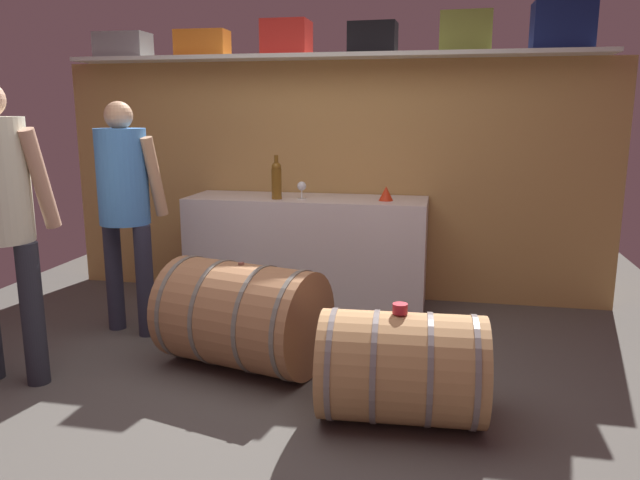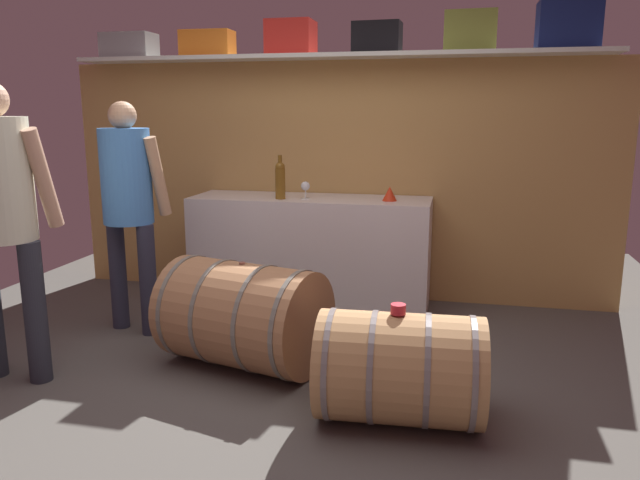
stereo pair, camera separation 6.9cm
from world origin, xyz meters
The scene contains 17 objects.
ground_plane centered at (0.00, 0.53, -0.01)m, with size 5.73×7.42×0.02m, color #524F4A.
back_wall_panel centered at (0.00, 2.11, 0.96)m, with size 4.53×0.10×1.93m, color tan.
high_shelf_board centered at (0.00, 1.96, 1.95)m, with size 4.17×0.40×0.03m, color silver.
toolcase_grey centered at (-1.71, 1.96, 2.06)m, with size 0.42×0.25×0.20m, color gray.
toolcase_orange centered at (-1.02, 1.96, 2.06)m, with size 0.41×0.22×0.21m, color orange.
toolcase_red centered at (-0.32, 1.96, 2.09)m, with size 0.36×0.30×0.26m, color red.
toolcase_black centered at (0.35, 1.96, 2.08)m, with size 0.36×0.22×0.23m, color black.
toolcase_olive centered at (1.04, 1.96, 2.11)m, with size 0.37×0.18×0.29m, color olive.
toolcase_navy centered at (1.71, 1.96, 2.13)m, with size 0.42×0.24×0.33m, color navy.
work_cabinet centered at (-0.13, 1.76, 0.43)m, with size 1.88×0.57×0.87m, color white.
wine_bottle_amber centered at (-0.33, 1.63, 1.02)m, with size 0.08×0.08×0.34m.
wine_glass centered at (-0.15, 1.69, 0.96)m, with size 0.07×0.07×0.13m.
red_funnel centered at (0.50, 1.72, 0.92)m, with size 0.11×0.11×0.11m, color red.
wine_barrel_near centered at (0.76, -0.01, 0.28)m, with size 0.84×0.60×0.57m.
wine_barrel_far centered at (-0.24, 0.48, 0.32)m, with size 1.06×0.85×0.65m.
tasting_cup centered at (0.74, -0.01, 0.59)m, with size 0.07×0.07×0.05m, color red.
winemaker_pouring centered at (-1.20, 0.90, 0.98)m, with size 0.51×0.45×1.60m.
Camera 1 is at (0.92, -2.88, 1.53)m, focal length 34.38 mm.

